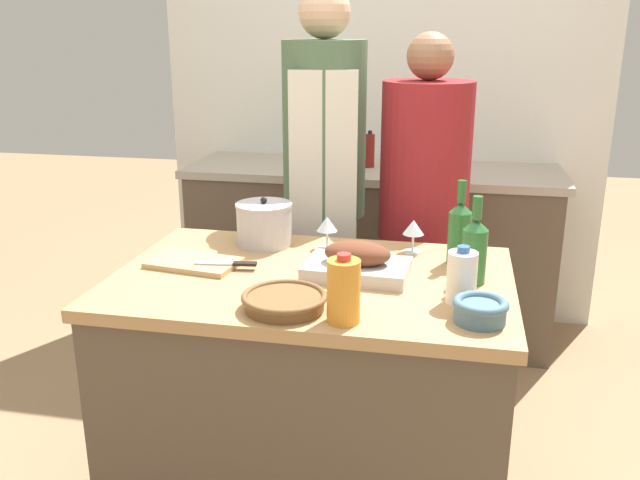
# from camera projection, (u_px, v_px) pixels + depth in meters

# --- Properties ---
(kitchen_island) EXTENTS (1.27, 0.83, 0.86)m
(kitchen_island) POSITION_uv_depth(u_px,v_px,m) (313.00, 394.00, 2.29)
(kitchen_island) COLOR brown
(kitchen_island) RESTS_ON ground_plane
(back_counter) EXTENTS (1.94, 0.60, 0.92)m
(back_counter) POSITION_uv_depth(u_px,v_px,m) (370.00, 251.00, 3.66)
(back_counter) COLOR brown
(back_counter) RESTS_ON ground_plane
(back_wall) EXTENTS (2.44, 0.10, 2.55)m
(back_wall) POSITION_uv_depth(u_px,v_px,m) (382.00, 92.00, 3.75)
(back_wall) COLOR silver
(back_wall) RESTS_ON ground_plane
(roasting_pan) EXTENTS (0.34, 0.23, 0.12)m
(roasting_pan) POSITION_uv_depth(u_px,v_px,m) (357.00, 263.00, 2.15)
(roasting_pan) COLOR #BCBCC1
(roasting_pan) RESTS_ON kitchen_island
(wicker_basket) EXTENTS (0.24, 0.24, 0.05)m
(wicker_basket) POSITION_uv_depth(u_px,v_px,m) (284.00, 300.00, 1.90)
(wicker_basket) COLOR brown
(wicker_basket) RESTS_ON kitchen_island
(cutting_board) EXTENTS (0.32, 0.21, 0.02)m
(cutting_board) POSITION_uv_depth(u_px,v_px,m) (194.00, 263.00, 2.25)
(cutting_board) COLOR tan
(cutting_board) RESTS_ON kitchen_island
(stock_pot) EXTENTS (0.21, 0.21, 0.18)m
(stock_pot) POSITION_uv_depth(u_px,v_px,m) (264.00, 224.00, 2.45)
(stock_pot) COLOR #B7B7BC
(stock_pot) RESTS_ON kitchen_island
(mixing_bowl) EXTENTS (0.15, 0.15, 0.07)m
(mixing_bowl) POSITION_uv_depth(u_px,v_px,m) (480.00, 310.00, 1.81)
(mixing_bowl) COLOR slate
(mixing_bowl) RESTS_ON kitchen_island
(juice_jug) EXTENTS (0.09, 0.09, 0.19)m
(juice_jug) POSITION_uv_depth(u_px,v_px,m) (344.00, 291.00, 1.80)
(juice_jug) COLOR orange
(juice_jug) RESTS_ON kitchen_island
(milk_jug) EXTENTS (0.09, 0.09, 0.17)m
(milk_jug) POSITION_uv_depth(u_px,v_px,m) (462.00, 277.00, 1.93)
(milk_jug) COLOR white
(milk_jug) RESTS_ON kitchen_island
(wine_bottle_green) EXTENTS (0.08, 0.08, 0.28)m
(wine_bottle_green) POSITION_uv_depth(u_px,v_px,m) (474.00, 249.00, 2.07)
(wine_bottle_green) COLOR #28662D
(wine_bottle_green) RESTS_ON kitchen_island
(wine_bottle_dark) EXTENTS (0.08, 0.08, 0.28)m
(wine_bottle_dark) POSITION_uv_depth(u_px,v_px,m) (459.00, 231.00, 2.25)
(wine_bottle_dark) COLOR #28662D
(wine_bottle_dark) RESTS_ON kitchen_island
(wine_glass_left) EXTENTS (0.07, 0.07, 0.12)m
(wine_glass_left) POSITION_uv_depth(u_px,v_px,m) (413.00, 229.00, 2.36)
(wine_glass_left) COLOR silver
(wine_glass_left) RESTS_ON kitchen_island
(wine_glass_right) EXTENTS (0.07, 0.07, 0.12)m
(wine_glass_right) POSITION_uv_depth(u_px,v_px,m) (327.00, 225.00, 2.40)
(wine_glass_right) COLOR silver
(wine_glass_right) RESTS_ON kitchen_island
(knife_chef) EXTENTS (0.20, 0.06, 0.01)m
(knife_chef) POSITION_uv_depth(u_px,v_px,m) (228.00, 263.00, 2.21)
(knife_chef) COLOR #B7B7BC
(knife_chef) RESTS_ON cutting_board
(condiment_bottle_tall) EXTENTS (0.05, 0.05, 0.19)m
(condiment_bottle_tall) POSITION_uv_depth(u_px,v_px,m) (370.00, 150.00, 3.51)
(condiment_bottle_tall) COLOR maroon
(condiment_bottle_tall) RESTS_ON back_counter
(condiment_bottle_short) EXTENTS (0.06, 0.06, 0.21)m
(condiment_bottle_short) POSITION_uv_depth(u_px,v_px,m) (342.00, 151.00, 3.44)
(condiment_bottle_short) COLOR #332D28
(condiment_bottle_short) RESTS_ON back_counter
(condiment_bottle_extra) EXTENTS (0.06, 0.06, 0.17)m
(condiment_bottle_extra) POSITION_uv_depth(u_px,v_px,m) (307.00, 148.00, 3.62)
(condiment_bottle_extra) COLOR #B28E2D
(condiment_bottle_extra) RESTS_ON back_counter
(person_cook_aproned) EXTENTS (0.34, 0.36, 1.78)m
(person_cook_aproned) POSITION_uv_depth(u_px,v_px,m) (324.00, 183.00, 2.85)
(person_cook_aproned) COLOR beige
(person_cook_aproned) RESTS_ON ground_plane
(person_cook_guest) EXTENTS (0.37, 0.37, 1.60)m
(person_cook_guest) POSITION_uv_depth(u_px,v_px,m) (423.00, 212.00, 2.84)
(person_cook_guest) COLOR beige
(person_cook_guest) RESTS_ON ground_plane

